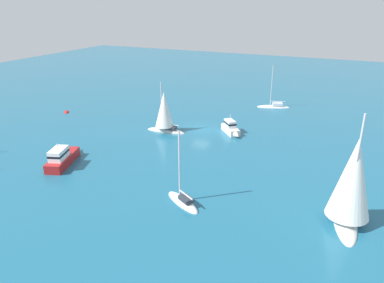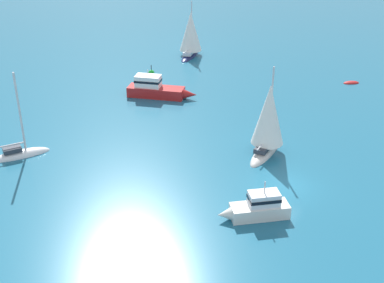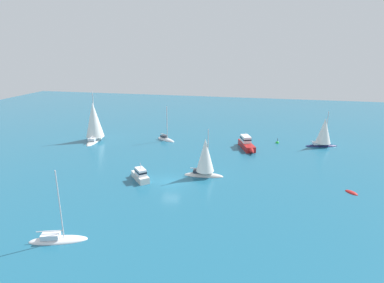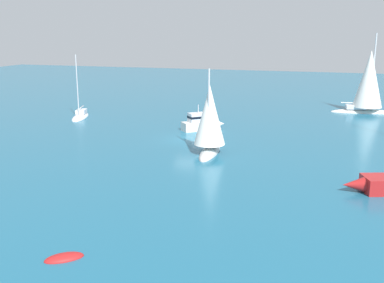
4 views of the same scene
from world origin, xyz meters
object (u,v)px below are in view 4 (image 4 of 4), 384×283
(tender, at_px, (64,259))
(sloop, at_px, (368,84))
(motor_cruiser, at_px, (202,123))
(sailboat, at_px, (80,116))
(yacht, at_px, (210,123))

(tender, bearing_deg, sloop, -148.76)
(motor_cruiser, height_order, sailboat, sailboat)
(motor_cruiser, bearing_deg, sailboat, 129.75)
(motor_cruiser, height_order, tender, motor_cruiser)
(tender, distance_m, sloop, 47.88)
(motor_cruiser, distance_m, yacht, 9.72)
(motor_cruiser, xyz_separation_m, sloop, (17.05, 16.35, 2.93))
(tender, relative_size, sloop, 0.19)
(motor_cruiser, distance_m, sailboat, 16.22)
(tender, bearing_deg, yacht, -134.35)
(sloop, xyz_separation_m, sailboat, (-33.06, -13.84, -3.56))
(sloop, bearing_deg, sailboat, -165.78)
(tender, bearing_deg, motor_cruiser, -126.51)
(yacht, bearing_deg, sailboat, -124.28)
(sloop, bearing_deg, yacht, -127.00)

